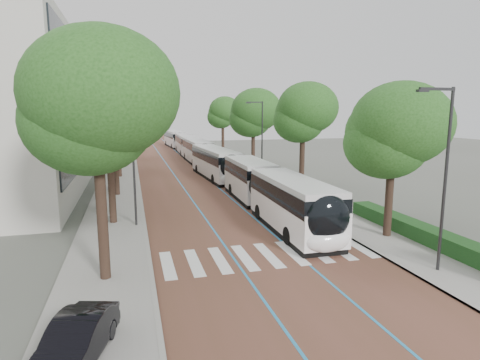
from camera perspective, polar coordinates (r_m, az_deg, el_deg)
The scene contains 21 objects.
ground at distance 19.51m, azimuth 4.52°, elevation -11.68°, with size 160.00×160.00×0.00m, color #51544C.
road at distance 57.84m, azimuth -9.00°, elevation 2.57°, with size 11.00×140.00×0.02m, color brown.
sidewalk_left at distance 57.52m, azimuth -16.45°, elevation 2.30°, with size 4.00×140.00×0.12m, color gray.
sidewalk_right at distance 59.12m, azimuth -1.75°, elevation 2.88°, with size 4.00×140.00×0.12m, color gray.
kerb_left at distance 57.50m, azimuth -14.56°, elevation 2.38°, with size 0.20×140.00×0.14m, color gray.
kerb_right at distance 58.70m, azimuth -3.56°, elevation 2.82°, with size 0.20×140.00×0.14m, color gray.
zebra_crossing at distance 20.44m, azimuth 4.09°, elevation -10.58°, with size 10.55×3.60×0.01m.
lane_line_left at distance 57.69m, azimuth -10.58°, elevation 2.52°, with size 0.12×126.00×0.01m, color teal.
lane_line_right at distance 58.04m, azimuth -7.43°, elevation 2.64°, with size 0.12×126.00×0.01m, color teal.
hedge at distance 23.87m, azimuth 25.74°, elevation -7.30°, with size 1.20×14.00×0.80m, color #164018.
streetlight_near at distance 19.19m, azimuth 26.92°, elevation 1.80°, with size 1.82×0.20×8.00m.
streetlight_far at distance 41.19m, azimuth 2.93°, elevation 6.53°, with size 1.82×0.20×8.00m.
lamp_post_left at distance 25.25m, azimuth -14.91°, elevation 2.60°, with size 0.14×0.14×8.00m, color #29292B.
trees_left at distance 41.02m, azimuth -17.30°, elevation 9.21°, with size 6.41×60.65×9.99m.
trees_right at distance 40.74m, azimuth 4.76°, elevation 8.82°, with size 5.84×47.14×9.19m.
lead_bus at distance 27.59m, azimuth 4.54°, elevation -1.76°, with size 2.80×18.43×3.20m.
bus_queued_0 at distance 42.85m, azimuth -3.39°, elevation 2.36°, with size 3.21×12.52×3.20m.
bus_queued_1 at distance 55.95m, azimuth -6.04°, elevation 4.06°, with size 2.63×12.42×3.20m.
bus_queued_2 at distance 68.45m, azimuth -7.69°, elevation 5.05°, with size 2.81×12.45×3.20m.
bus_queued_3 at distance 82.16m, azimuth -9.23°, elevation 5.79°, with size 3.24×12.52×3.20m.
parked_car at distance 12.97m, azimuth -22.34°, elevation -20.43°, with size 1.34×3.84×1.27m, color black.
Camera 1 is at (-6.23, -17.07, 7.12)m, focal length 30.00 mm.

